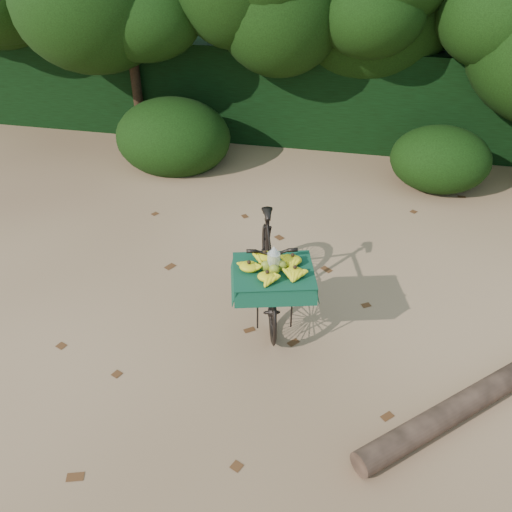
# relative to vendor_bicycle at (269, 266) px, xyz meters

# --- Properties ---
(ground) EXTENTS (80.00, 80.00, 0.00)m
(ground) POSITION_rel_vendor_bicycle_xyz_m (0.64, -0.74, -0.58)
(ground) COLOR tan
(ground) RESTS_ON ground
(vendor_bicycle) EXTENTS (1.12, 1.98, 1.14)m
(vendor_bicycle) POSITION_rel_vendor_bicycle_xyz_m (0.00, 0.00, 0.00)
(vendor_bicycle) COLOR black
(vendor_bicycle) RESTS_ON ground
(fallen_log) EXTENTS (2.58, 2.38, 0.24)m
(fallen_log) POSITION_rel_vendor_bicycle_xyz_m (2.37, -0.94, -0.46)
(fallen_log) COLOR brown
(fallen_log) RESTS_ON ground
(hedge_backdrop) EXTENTS (26.00, 1.80, 1.80)m
(hedge_backdrop) POSITION_rel_vendor_bicycle_xyz_m (0.64, 5.56, 0.32)
(hedge_backdrop) COLOR black
(hedge_backdrop) RESTS_ON ground
(tree_row) EXTENTS (14.50, 2.00, 4.00)m
(tree_row) POSITION_rel_vendor_bicycle_xyz_m (-0.01, 4.76, 1.42)
(tree_row) COLOR black
(tree_row) RESTS_ON ground
(bush_clumps) EXTENTS (8.80, 1.70, 0.90)m
(bush_clumps) POSITION_rel_vendor_bicycle_xyz_m (1.14, 3.56, -0.13)
(bush_clumps) COLOR black
(bush_clumps) RESTS_ON ground
(leaf_litter) EXTENTS (7.00, 7.30, 0.01)m
(leaf_litter) POSITION_rel_vendor_bicycle_xyz_m (0.64, -0.09, -0.58)
(leaf_litter) COLOR #542E16
(leaf_litter) RESTS_ON ground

